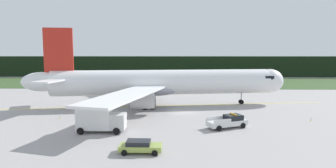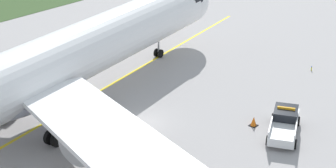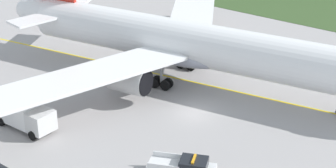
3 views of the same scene
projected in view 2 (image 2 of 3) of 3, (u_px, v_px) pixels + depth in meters
ground at (141, 123)px, 44.38m from camera, size 320.00×320.00×0.00m
taxiway_centerline_main at (57, 115)px, 45.59m from camera, size 66.96×10.47×0.01m
airliner at (45, 70)px, 43.08m from camera, size 51.36×46.03×15.03m
ops_pickup_truck at (284, 123)px, 42.41m from camera, size 6.01×4.15×1.94m
apron_cone at (254, 121)px, 43.77m from camera, size 0.64×0.64×0.80m
taxiway_edge_light_east at (311, 68)px, 54.50m from camera, size 0.12×0.12×0.46m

